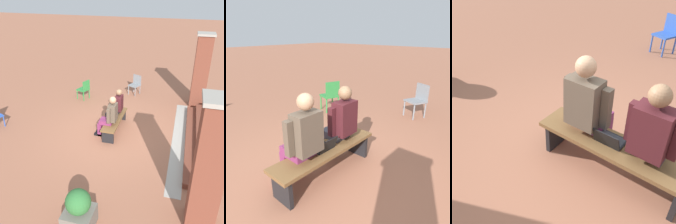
{
  "view_description": "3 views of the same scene",
  "coord_description": "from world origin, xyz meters",
  "views": [
    {
      "loc": [
        7.24,
        1.98,
        4.55
      ],
      "look_at": [
        0.15,
        -0.05,
        0.82
      ],
      "focal_mm": 42.0,
      "sensor_mm": 36.0,
      "label": 1
    },
    {
      "loc": [
        1.88,
        1.98,
        2.09
      ],
      "look_at": [
        -0.39,
        -0.02,
        0.97
      ],
      "focal_mm": 35.0,
      "sensor_mm": 36.0,
      "label": 2
    },
    {
      "loc": [
        -1.06,
        1.98,
        2.39
      ],
      "look_at": [
        0.25,
        0.34,
        0.91
      ],
      "focal_mm": 42.0,
      "sensor_mm": 36.0,
      "label": 3
    }
  ],
  "objects": [
    {
      "name": "ground_plane",
      "position": [
        0.0,
        0.0,
        0.0
      ],
      "size": [
        60.0,
        60.0,
        0.0
      ],
      "primitive_type": "plane",
      "color": "#9E6047"
    },
    {
      "name": "bench",
      "position": [
        -0.14,
        -0.04,
        0.35
      ],
      "size": [
        1.8,
        0.44,
        0.45
      ],
      "color": "brown",
      "rests_on": "ground"
    },
    {
      "name": "person_student",
      "position": [
        -0.53,
        -0.1,
        0.71
      ],
      "size": [
        0.54,
        0.68,
        1.34
      ],
      "color": "#383842",
      "rests_on": "ground"
    },
    {
      "name": "person_adult",
      "position": [
        0.24,
        -0.11,
        0.74
      ],
      "size": [
        0.57,
        0.72,
        1.39
      ],
      "color": "#7F2D5B",
      "rests_on": "ground"
    },
    {
      "name": "laptop",
      "position": [
        -0.1,
        -0.02,
        0.5
      ],
      "size": [
        0.32,
        0.29,
        0.21
      ],
      "color": "black",
      "rests_on": "bench"
    },
    {
      "name": "plastic_chair_mid_courtyard",
      "position": [
        0.75,
        -4.07,
        0.48
      ],
      "size": [
        0.54,
        0.54,
        0.84
      ],
      "color": "#2D56B7",
      "rests_on": "ground"
    }
  ]
}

